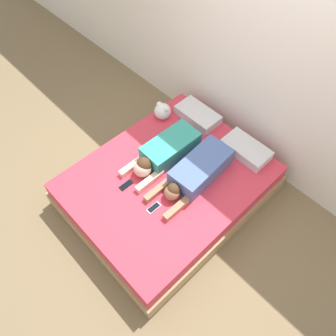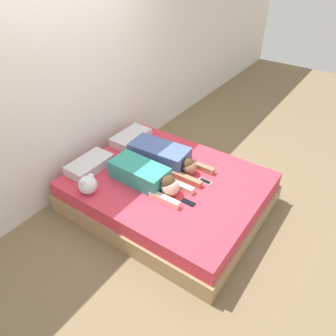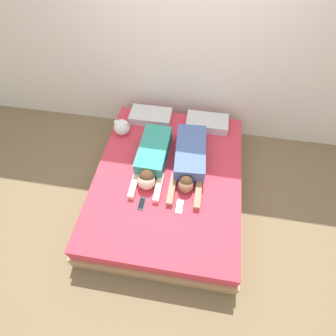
{
  "view_description": "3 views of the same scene",
  "coord_description": "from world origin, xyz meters",
  "px_view_note": "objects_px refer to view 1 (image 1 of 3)",
  "views": [
    {
      "loc": [
        1.5,
        -1.43,
        3.44
      ],
      "look_at": [
        0.0,
        0.0,
        0.57
      ],
      "focal_mm": 35.0,
      "sensor_mm": 36.0,
      "label": 1
    },
    {
      "loc": [
        -2.48,
        -1.73,
        2.8
      ],
      "look_at": [
        0.0,
        0.0,
        0.57
      ],
      "focal_mm": 35.0,
      "sensor_mm": 36.0,
      "label": 2
    },
    {
      "loc": [
        0.28,
        -1.71,
        3.0
      ],
      "look_at": [
        0.0,
        0.0,
        0.57
      ],
      "focal_mm": 28.0,
      "sensor_mm": 36.0,
      "label": 3
    }
  ],
  "objects_px": {
    "cell_phone_right": "(154,208)",
    "plush_toy": "(163,111)",
    "person_right": "(196,172)",
    "bed": "(168,186)",
    "pillow_head_left": "(198,115)",
    "person_left": "(164,152)",
    "pillow_head_right": "(246,149)",
    "cell_phone_left": "(126,185)"
  },
  "relations": [
    {
      "from": "pillow_head_left",
      "to": "person_right",
      "type": "relative_size",
      "value": 0.52
    },
    {
      "from": "person_left",
      "to": "cell_phone_left",
      "type": "relative_size",
      "value": 6.18
    },
    {
      "from": "pillow_head_right",
      "to": "person_left",
      "type": "height_order",
      "value": "person_left"
    },
    {
      "from": "person_right",
      "to": "cell_phone_right",
      "type": "xyz_separation_m",
      "value": [
        -0.03,
        -0.6,
        -0.1
      ]
    },
    {
      "from": "pillow_head_left",
      "to": "person_left",
      "type": "relative_size",
      "value": 0.57
    },
    {
      "from": "cell_phone_left",
      "to": "plush_toy",
      "type": "relative_size",
      "value": 0.72
    },
    {
      "from": "cell_phone_right",
      "to": "pillow_head_right",
      "type": "bearing_deg",
      "value": 81.29
    },
    {
      "from": "person_left",
      "to": "cell_phone_right",
      "type": "xyz_separation_m",
      "value": [
        0.41,
        -0.53,
        -0.1
      ]
    },
    {
      "from": "pillow_head_left",
      "to": "cell_phone_right",
      "type": "distance_m",
      "value": 1.41
    },
    {
      "from": "person_left",
      "to": "plush_toy",
      "type": "height_order",
      "value": "person_left"
    },
    {
      "from": "bed",
      "to": "pillow_head_right",
      "type": "xyz_separation_m",
      "value": [
        0.39,
        0.89,
        0.27
      ]
    },
    {
      "from": "pillow_head_left",
      "to": "plush_toy",
      "type": "height_order",
      "value": "plush_toy"
    },
    {
      "from": "bed",
      "to": "pillow_head_left",
      "type": "bearing_deg",
      "value": 113.56
    },
    {
      "from": "bed",
      "to": "person_left",
      "type": "xyz_separation_m",
      "value": [
        -0.22,
        0.14,
        0.32
      ]
    },
    {
      "from": "pillow_head_right",
      "to": "plush_toy",
      "type": "bearing_deg",
      "value": -164.2
    },
    {
      "from": "person_right",
      "to": "cell_phone_left",
      "type": "distance_m",
      "value": 0.78
    },
    {
      "from": "pillow_head_right",
      "to": "cell_phone_left",
      "type": "distance_m",
      "value": 1.45
    },
    {
      "from": "person_right",
      "to": "cell_phone_left",
      "type": "relative_size",
      "value": 6.74
    },
    {
      "from": "cell_phone_left",
      "to": "person_right",
      "type": "bearing_deg",
      "value": 54.38
    },
    {
      "from": "pillow_head_right",
      "to": "cell_phone_left",
      "type": "xyz_separation_m",
      "value": [
        -0.61,
        -1.31,
        -0.05
      ]
    },
    {
      "from": "person_right",
      "to": "cell_phone_left",
      "type": "height_order",
      "value": "person_right"
    },
    {
      "from": "pillow_head_left",
      "to": "cell_phone_left",
      "type": "xyz_separation_m",
      "value": [
        0.16,
        -1.31,
        -0.05
      ]
    },
    {
      "from": "pillow_head_right",
      "to": "cell_phone_right",
      "type": "height_order",
      "value": "pillow_head_right"
    },
    {
      "from": "bed",
      "to": "cell_phone_right",
      "type": "bearing_deg",
      "value": -63.77
    },
    {
      "from": "bed",
      "to": "person_left",
      "type": "height_order",
      "value": "person_left"
    },
    {
      "from": "bed",
      "to": "cell_phone_left",
      "type": "height_order",
      "value": "cell_phone_left"
    },
    {
      "from": "person_right",
      "to": "pillow_head_right",
      "type": "bearing_deg",
      "value": 76.62
    },
    {
      "from": "person_right",
      "to": "bed",
      "type": "bearing_deg",
      "value": -137.26
    },
    {
      "from": "cell_phone_left",
      "to": "plush_toy",
      "type": "distance_m",
      "value": 1.12
    },
    {
      "from": "cell_phone_right",
      "to": "pillow_head_left",
      "type": "bearing_deg",
      "value": 114.38
    },
    {
      "from": "bed",
      "to": "person_right",
      "type": "bearing_deg",
      "value": 42.74
    },
    {
      "from": "bed",
      "to": "person_right",
      "type": "height_order",
      "value": "person_right"
    },
    {
      "from": "pillow_head_right",
      "to": "person_right",
      "type": "relative_size",
      "value": 0.52
    },
    {
      "from": "person_left",
      "to": "cell_phone_right",
      "type": "distance_m",
      "value": 0.68
    },
    {
      "from": "cell_phone_right",
      "to": "plush_toy",
      "type": "relative_size",
      "value": 0.72
    },
    {
      "from": "cell_phone_right",
      "to": "plush_toy",
      "type": "distance_m",
      "value": 1.33
    },
    {
      "from": "pillow_head_right",
      "to": "plush_toy",
      "type": "height_order",
      "value": "plush_toy"
    },
    {
      "from": "pillow_head_left",
      "to": "person_left",
      "type": "distance_m",
      "value": 0.77
    },
    {
      "from": "bed",
      "to": "pillow_head_right",
      "type": "distance_m",
      "value": 1.01
    },
    {
      "from": "person_right",
      "to": "cell_phone_right",
      "type": "height_order",
      "value": "person_right"
    },
    {
      "from": "pillow_head_left",
      "to": "cell_phone_right",
      "type": "xyz_separation_m",
      "value": [
        0.58,
        -1.28,
        -0.05
      ]
    },
    {
      "from": "person_left",
      "to": "cell_phone_left",
      "type": "bearing_deg",
      "value": -90.89
    }
  ]
}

